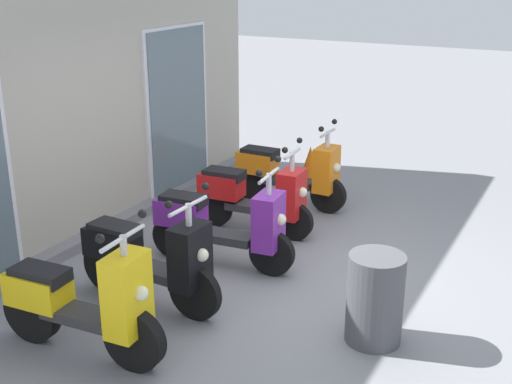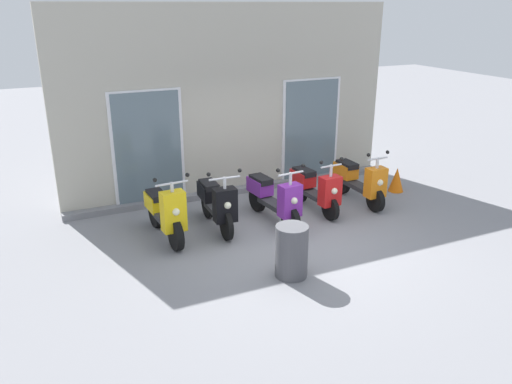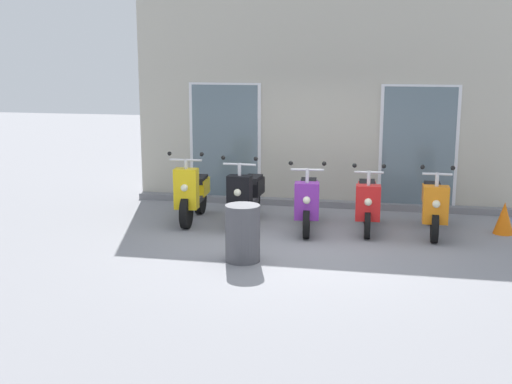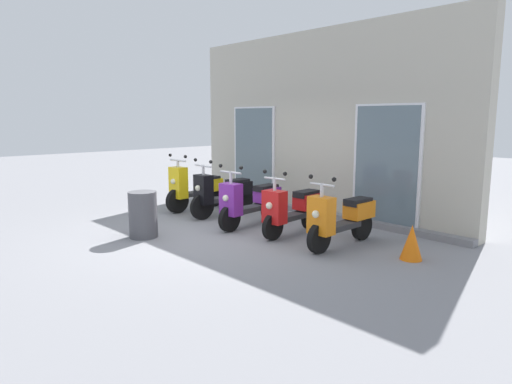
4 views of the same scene
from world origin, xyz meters
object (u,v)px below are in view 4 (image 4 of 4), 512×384
(scooter_red, at_px, (292,208))
(scooter_yellow, at_px, (195,188))
(traffic_cone, at_px, (412,242))
(scooter_purple, at_px, (250,202))
(scooter_orange, at_px, (341,218))
(trash_bin, at_px, (143,215))
(scooter_black, at_px, (222,193))

(scooter_red, bearing_deg, scooter_yellow, -179.89)
(scooter_yellow, height_order, traffic_cone, scooter_yellow)
(scooter_purple, height_order, scooter_red, scooter_purple)
(scooter_yellow, bearing_deg, scooter_red, 0.11)
(scooter_purple, bearing_deg, scooter_orange, 4.63)
(scooter_orange, bearing_deg, trash_bin, -142.30)
(scooter_black, distance_m, scooter_purple, 1.07)
(scooter_purple, distance_m, scooter_red, 0.97)
(trash_bin, bearing_deg, traffic_cone, 30.82)
(scooter_red, relative_size, scooter_orange, 0.94)
(scooter_purple, xyz_separation_m, trash_bin, (-0.66, -1.89, -0.08))
(scooter_yellow, xyz_separation_m, scooter_red, (2.95, 0.01, -0.00))
(scooter_purple, xyz_separation_m, scooter_orange, (2.00, 0.16, -0.01))
(scooter_purple, bearing_deg, scooter_black, 171.34)
(scooter_red, bearing_deg, scooter_purple, -172.03)
(scooter_black, relative_size, scooter_purple, 0.97)
(scooter_red, xyz_separation_m, trash_bin, (-1.61, -2.03, -0.08))
(scooter_black, relative_size, trash_bin, 1.99)
(scooter_yellow, bearing_deg, trash_bin, -56.42)
(scooter_yellow, relative_size, scooter_black, 1.00)
(scooter_yellow, xyz_separation_m, traffic_cone, (5.12, 0.23, -0.22))
(scooter_yellow, bearing_deg, scooter_black, 1.99)
(scooter_purple, relative_size, scooter_red, 1.09)
(scooter_yellow, relative_size, scooter_red, 1.05)
(scooter_black, height_order, scooter_red, scooter_black)
(scooter_yellow, distance_m, scooter_orange, 4.00)
(scooter_purple, bearing_deg, scooter_red, 7.97)
(scooter_black, bearing_deg, traffic_cone, 2.74)
(scooter_black, distance_m, trash_bin, 2.09)
(scooter_purple, distance_m, traffic_cone, 3.15)
(scooter_orange, xyz_separation_m, traffic_cone, (1.12, 0.20, -0.21))
(scooter_yellow, distance_m, scooter_black, 0.94)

